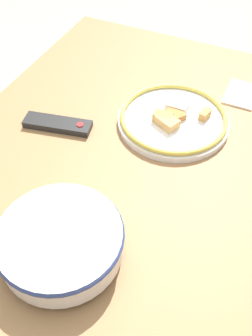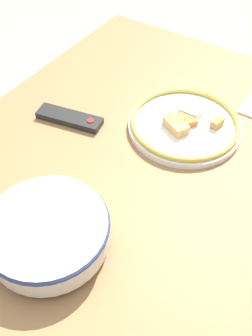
# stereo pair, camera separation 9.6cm
# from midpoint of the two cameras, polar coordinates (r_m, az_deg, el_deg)

# --- Properties ---
(ground_plane) EXTENTS (8.00, 8.00, 0.00)m
(ground_plane) POSITION_cam_midpoint_polar(r_m,az_deg,el_deg) (1.61, -3.60, -18.34)
(ground_plane) COLOR #B7A88E
(dining_table) EXTENTS (1.45, 0.92, 0.72)m
(dining_table) POSITION_cam_midpoint_polar(r_m,az_deg,el_deg) (1.06, -5.22, -4.04)
(dining_table) COLOR olive
(dining_table) RESTS_ON ground_plane
(noodle_bowl) EXTENTS (0.27, 0.27, 0.08)m
(noodle_bowl) POSITION_cam_midpoint_polar(r_m,az_deg,el_deg) (0.84, -12.77, -10.56)
(noodle_bowl) COLOR silver
(noodle_bowl) RESTS_ON dining_table
(food_plate) EXTENTS (0.32, 0.32, 0.04)m
(food_plate) POSITION_cam_midpoint_polar(r_m,az_deg,el_deg) (1.13, 4.49, 7.02)
(food_plate) COLOR white
(food_plate) RESTS_ON dining_table
(tv_remote) EXTENTS (0.09, 0.20, 0.02)m
(tv_remote) POSITION_cam_midpoint_polar(r_m,az_deg,el_deg) (1.15, -12.27, 6.12)
(tv_remote) COLOR black
(tv_remote) RESTS_ON dining_table
(folded_napkin) EXTENTS (0.13, 0.09, 0.01)m
(folded_napkin) POSITION_cam_midpoint_polar(r_m,az_deg,el_deg) (1.28, 14.31, 10.26)
(folded_napkin) COLOR beige
(folded_napkin) RESTS_ON dining_table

